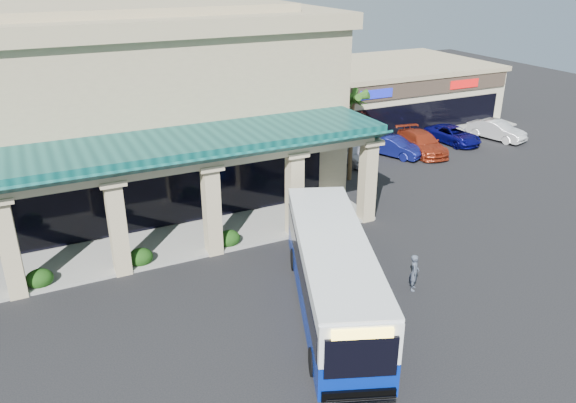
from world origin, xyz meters
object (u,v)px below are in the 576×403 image
transit_bus (332,275)px  car_silver (352,152)px  car_red (422,143)px  car_white (393,146)px  car_extra (497,130)px  car_gray (453,135)px  pedestrian (414,272)px

transit_bus → car_silver: (10.73, 15.74, -0.92)m
transit_bus → car_red: (16.62, 15.22, -0.87)m
transit_bus → car_white: (14.26, 15.55, -0.93)m
car_silver → car_extra: car_extra is taller
car_gray → pedestrian: bearing=-140.9°
car_white → car_red: bearing=-32.6°
pedestrian → car_extra: bearing=-12.4°
car_red → car_extra: 7.71m
transit_bus → car_gray: size_ratio=2.47×
car_silver → car_red: car_red is taller
car_gray → car_extra: car_extra is taller
car_gray → car_extra: (3.87, -0.78, 0.10)m
car_extra → transit_bus: bearing=-162.8°
pedestrian → car_gray: bearing=-4.9°
transit_bus → pedestrian: 4.17m
car_extra → car_gray: bearing=153.5°
car_white → car_silver: bearing=152.5°
car_gray → car_extra: size_ratio=1.03×
car_silver → car_gray: car_silver is taller
car_white → car_red: 2.39m
car_extra → car_white: bearing=163.8°
car_white → car_red: (2.36, -0.34, 0.05)m
car_extra → car_silver: bearing=163.3°
car_gray → car_white: bearing=179.5°
car_white → car_gray: (6.20, 0.58, -0.07)m
transit_bus → car_extra: bearing=53.3°
transit_bus → car_white: 21.12m
car_red → car_extra: car_red is taller
transit_bus → pedestrian: transit_bus is taller
pedestrian → transit_bus: bearing=127.3°
car_gray → car_silver: bearing=176.5°
transit_bus → car_red: bearing=63.5°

